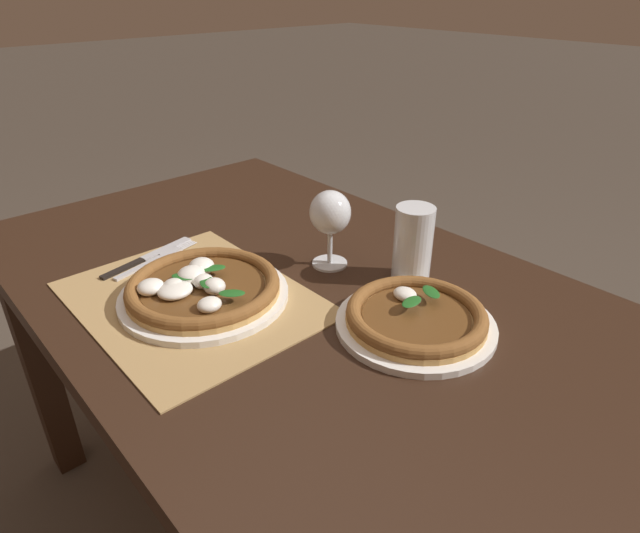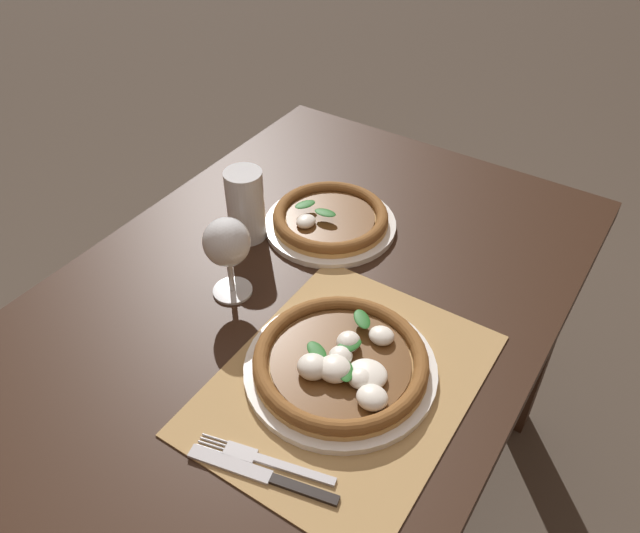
# 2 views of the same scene
# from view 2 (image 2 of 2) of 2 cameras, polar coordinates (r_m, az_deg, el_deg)

# --- Properties ---
(ground_plane) EXTENTS (24.00, 24.00, 0.00)m
(ground_plane) POSITION_cam_2_polar(r_m,az_deg,el_deg) (1.67, -2.73, -22.74)
(ground_plane) COLOR #473D33
(dining_table) EXTENTS (1.34, 0.82, 0.74)m
(dining_table) POSITION_cam_2_polar(r_m,az_deg,el_deg) (1.14, -3.73, -8.51)
(dining_table) COLOR black
(dining_table) RESTS_ON ground
(paper_placemat) EXTENTS (0.45, 0.35, 0.00)m
(paper_placemat) POSITION_cam_2_polar(r_m,az_deg,el_deg) (0.96, 2.32, -10.59)
(paper_placemat) COLOR #A88451
(paper_placemat) RESTS_ON dining_table
(pizza_near) EXTENTS (0.30, 0.30, 0.05)m
(pizza_near) POSITION_cam_2_polar(r_m,az_deg,el_deg) (0.96, 1.97, -8.85)
(pizza_near) COLOR white
(pizza_near) RESTS_ON paper_placemat
(pizza_far) EXTENTS (0.26, 0.26, 0.04)m
(pizza_far) POSITION_cam_2_polar(r_m,az_deg,el_deg) (1.24, 0.93, 4.33)
(pizza_far) COLOR white
(pizza_far) RESTS_ON dining_table
(wine_glass) EXTENTS (0.08, 0.08, 0.16)m
(wine_glass) POSITION_cam_2_polar(r_m,az_deg,el_deg) (1.05, -8.50, 1.93)
(wine_glass) COLOR silver
(wine_glass) RESTS_ON dining_table
(pint_glass) EXTENTS (0.07, 0.07, 0.15)m
(pint_glass) POSITION_cam_2_polar(r_m,az_deg,el_deg) (1.19, -6.81, 5.48)
(pint_glass) COLOR silver
(pint_glass) RESTS_ON dining_table
(fork) EXTENTS (0.06, 0.20, 0.00)m
(fork) POSITION_cam_2_polar(r_m,az_deg,el_deg) (0.89, -5.11, -17.21)
(fork) COLOR #B7B7BC
(fork) RESTS_ON paper_placemat
(knife) EXTENTS (0.06, 0.21, 0.01)m
(knife) POSITION_cam_2_polar(r_m,az_deg,el_deg) (0.87, -5.35, -18.46)
(knife) COLOR black
(knife) RESTS_ON paper_placemat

